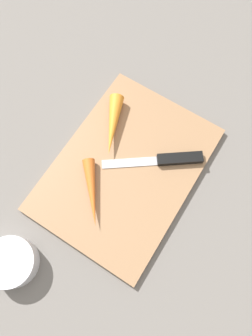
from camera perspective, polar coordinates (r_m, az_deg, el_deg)
name	(u,v)px	position (r m, az deg, el deg)	size (l,w,h in m)	color
ground_plane	(126,170)	(0.62, 0.00, -0.35)	(1.40, 1.40, 0.00)	slate
cutting_board	(126,169)	(0.62, 0.00, -0.18)	(0.36, 0.26, 0.01)	#99704C
knife	(173,159)	(0.62, 8.73, 1.64)	(0.13, 0.17, 0.01)	#B7B7BC
carrot_short	(113,125)	(0.63, -2.45, 7.97)	(0.03, 0.03, 0.13)	orange
carrot_long	(92,192)	(0.59, -6.34, -4.49)	(0.02, 0.02, 0.13)	orange
small_bowl	(12,262)	(0.61, -20.40, -16.02)	(0.09, 0.09, 0.04)	silver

